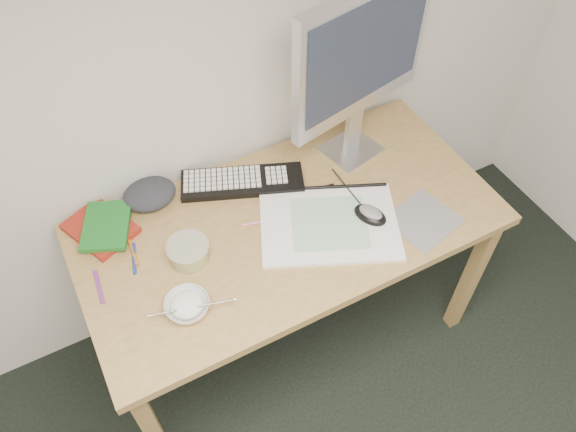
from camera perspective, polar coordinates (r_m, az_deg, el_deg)
name	(u,v)px	position (r m, az deg, el deg)	size (l,w,h in m)	color
desk	(289,236)	(1.94, 0.13, -2.08)	(1.40, 0.70, 0.75)	tan
mousepad	(423,220)	(1.93, 13.57, -0.38)	(0.21, 0.19, 0.00)	gray
sketchpad	(329,224)	(1.86, 4.19, -0.83)	(0.45, 0.32, 0.01)	white
keyboard	(242,182)	(1.98, -4.65, 3.47)	(0.43, 0.14, 0.03)	black
monitor	(362,58)	(1.86, 7.50, 15.64)	(0.55, 0.21, 0.64)	silver
mouse	(371,212)	(1.87, 8.39, 0.36)	(0.07, 0.12, 0.04)	black
rice_bowl	(187,306)	(1.69, -10.18, -9.00)	(0.13, 0.13, 0.04)	white
chopsticks	(193,307)	(1.66, -9.64, -9.15)	(0.02, 0.02, 0.24)	silver
fruit_tub	(189,252)	(1.78, -10.07, -3.63)	(0.14, 0.14, 0.07)	gold
book_red	(100,228)	(1.94, -18.51, -1.19)	(0.16, 0.22, 0.02)	maroon
book_green	(106,226)	(1.91, -17.97, -0.94)	(0.15, 0.20, 0.02)	#196720
cloth_lump	(150,194)	(1.96, -13.89, 2.17)	(0.15, 0.13, 0.06)	#26282D
pencil_pink	(270,221)	(1.87, -1.85, -0.47)	(0.01, 0.01, 0.19)	pink
pencil_tan	(307,211)	(1.90, 1.99, 0.53)	(0.01, 0.01, 0.18)	tan
pencil_black	(312,189)	(1.96, 2.47, 2.75)	(0.01, 0.01, 0.16)	black
marker_blue	(134,258)	(1.84, -15.36, -4.17)	(0.01, 0.01, 0.12)	#1D319E
marker_orange	(133,251)	(1.86, -15.51, -3.40)	(0.01, 0.01, 0.12)	#C76617
marker_purple	(99,287)	(1.81, -18.67, -6.80)	(0.01, 0.01, 0.12)	purple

